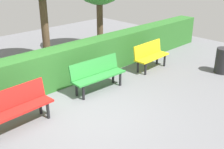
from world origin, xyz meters
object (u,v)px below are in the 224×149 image
at_px(bench_yellow, 150,55).
at_px(trash_bin, 223,61).
at_px(bench_green, 97,73).
at_px(bench_red, 16,106).

bearing_deg(bench_yellow, trash_bin, 124.86).
xyz_separation_m(bench_green, bench_red, (2.43, 0.15, -0.00)).
distance_m(bench_green, bench_red, 2.43).
height_order(bench_red, trash_bin, bench_red).
xyz_separation_m(bench_green, trash_bin, (-3.67, 1.83, -0.08)).
bearing_deg(bench_red, trash_bin, 161.76).
relative_size(bench_green, trash_bin, 2.03).
bearing_deg(trash_bin, bench_green, -26.49).
bearing_deg(bench_green, bench_red, 5.96).
xyz_separation_m(bench_yellow, trash_bin, (-1.37, 1.83, -0.08)).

